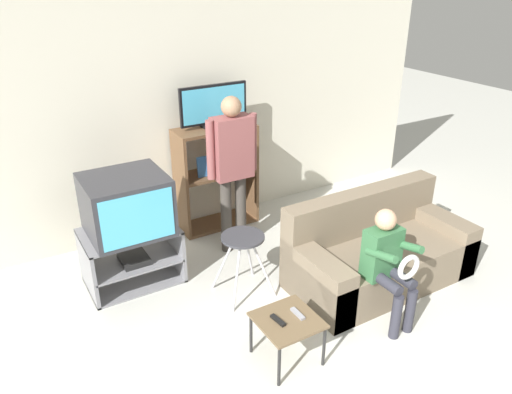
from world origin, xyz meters
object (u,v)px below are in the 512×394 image
object	(u,v)px
snack_table	(287,324)
person_standing_adult	(232,161)
person_seated_child	(388,260)
television_main	(126,205)
remote_control_black	(278,320)
tv_stand	(132,256)
media_shelf	(216,177)
television_flat	(214,107)
remote_control_white	(298,314)
couch	(377,253)
folding_stool	(243,246)

from	to	relation	value
snack_table	person_standing_adult	xyz separation A→B (m)	(0.42, 1.61, 0.65)
snack_table	person_seated_child	distance (m)	0.97
television_main	remote_control_black	xyz separation A→B (m)	(0.58, -1.54, -0.41)
person_seated_child	tv_stand	bearing A→B (deg)	135.39
media_shelf	television_flat	bearing A→B (deg)	59.29
media_shelf	remote_control_white	world-z (taller)	media_shelf
person_standing_adult	remote_control_white	bearing A→B (deg)	-101.66
remote_control_black	couch	size ratio (longest dim) A/B	0.09
television_main	television_flat	bearing A→B (deg)	28.15
person_seated_child	person_standing_adult	bearing A→B (deg)	107.68
television_main	remote_control_black	bearing A→B (deg)	-69.38
tv_stand	television_flat	bearing A→B (deg)	27.68
folding_stool	person_standing_adult	world-z (taller)	person_standing_adult
tv_stand	snack_table	xyz separation A→B (m)	(0.66, -1.57, 0.06)
folding_stool	person_seated_child	world-z (taller)	person_seated_child
tv_stand	snack_table	bearing A→B (deg)	-67.18
television_flat	folding_stool	size ratio (longest dim) A/B	1.28
television_flat	couch	bearing A→B (deg)	-65.68
television_main	couch	world-z (taller)	television_main
tv_stand	snack_table	size ratio (longest dim) A/B	1.91
television_flat	folding_stool	distance (m)	1.61
media_shelf	folding_stool	bearing A→B (deg)	-106.62
remote_control_black	person_standing_adult	world-z (taller)	person_standing_adult
snack_table	television_main	bearing A→B (deg)	112.76
tv_stand	media_shelf	distance (m)	1.35
television_flat	media_shelf	bearing A→B (deg)	-120.71
remote_control_white	person_standing_adult	xyz separation A→B (m)	(0.33, 1.61, 0.59)
remote_control_white	couch	distance (m)	1.30
folding_stool	remote_control_white	bearing A→B (deg)	-92.41
media_shelf	television_main	bearing A→B (deg)	-152.41
person_standing_adult	person_seated_child	xyz separation A→B (m)	(0.52, -1.62, -0.40)
television_flat	couch	world-z (taller)	television_flat
tv_stand	folding_stool	size ratio (longest dim) A/B	1.43
folding_stool	couch	size ratio (longest dim) A/B	0.35
media_shelf	remote_control_black	xyz separation A→B (m)	(-0.58, -2.15, -0.21)
couch	television_main	bearing A→B (deg)	150.66
media_shelf	television_flat	world-z (taller)	television_flat
folding_stool	person_seated_child	size ratio (longest dim) A/B	0.60
snack_table	couch	size ratio (longest dim) A/B	0.26
folding_stool	remote_control_white	size ratio (longest dim) A/B	4.06
remote_control_white	tv_stand	bearing A→B (deg)	115.53
folding_stool	person_standing_adult	distance (m)	0.92
tv_stand	couch	bearing A→B (deg)	-29.47
tv_stand	person_seated_child	distance (m)	2.27
tv_stand	remote_control_white	xyz separation A→B (m)	(0.75, -1.56, 0.12)
television_main	folding_stool	size ratio (longest dim) A/B	1.19
media_shelf	person_standing_adult	size ratio (longest dim) A/B	0.71
television_main	television_flat	xyz separation A→B (m)	(1.18, 0.63, 0.56)
couch	snack_table	bearing A→B (deg)	-160.66
tv_stand	couch	xyz separation A→B (m)	(1.96, -1.11, 0.01)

